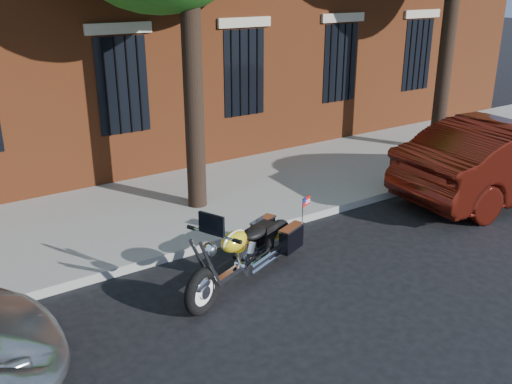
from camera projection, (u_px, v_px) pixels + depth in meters
ground at (261, 279)px, 8.63m from camera, size 120.00×120.00×0.00m
curb at (215, 242)px, 9.67m from camera, size 40.00×0.16×0.15m
sidewalk at (166, 208)px, 11.13m from camera, size 40.00×3.60×0.15m
motorcycle at (249, 253)px, 8.44m from camera, size 2.68×1.40×1.38m
car_maroon at (509, 159)px, 11.62m from camera, size 5.16×2.18×1.66m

